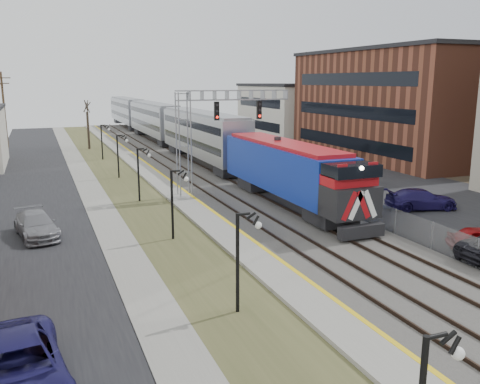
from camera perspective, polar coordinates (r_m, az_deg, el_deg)
street_west at (r=44.89m, az=-22.34°, el=0.12°), size 7.00×120.00×0.04m
sidewalk at (r=45.03m, az=-16.63°, el=0.60°), size 2.00×120.00×0.08m
grass_median at (r=45.37m, az=-12.86°, el=0.89°), size 4.00×120.00×0.06m
platform at (r=45.89m, az=-9.17°, el=1.28°), size 2.00×120.00×0.24m
ballast_bed at (r=47.21m, az=-3.24°, el=1.71°), size 8.00×120.00×0.20m
parking_lot at (r=52.21m, az=9.36°, el=2.50°), size 16.00×120.00×0.04m
platform_edge at (r=46.06m, az=-8.11°, el=1.52°), size 0.24×120.00×0.01m
track_near at (r=46.59m, az=-5.57°, el=1.74°), size 1.58×120.00×0.15m
track_far at (r=47.66m, az=-1.53°, el=2.04°), size 1.58×120.00×0.15m
train at (r=69.09m, az=-8.19°, el=7.35°), size 3.00×85.85×5.33m
signal_gantry at (r=39.00m, az=-3.93°, el=7.59°), size 9.00×1.07×8.15m
lampposts at (r=28.92m, az=-7.76°, el=-1.39°), size 0.14×62.14×4.00m
fence at (r=48.55m, az=1.46°, el=2.86°), size 0.04×120.00×1.60m
buildings_east at (r=57.24m, az=23.88°, el=8.82°), size 16.00×76.00×15.00m
bare_trees at (r=48.35m, az=-23.97°, el=4.03°), size 12.30×42.30×5.95m
car_lot_d at (r=37.58m, az=19.66°, el=-0.82°), size 5.28×3.20×1.43m
car_lot_e at (r=51.91m, az=2.59°, el=3.45°), size 4.74×2.34×1.55m
car_lot_f at (r=57.87m, az=1.63°, el=4.39°), size 5.06×2.82×1.58m
car_street_a at (r=16.48m, az=-23.81°, el=-17.90°), size 3.31×6.05×1.61m
car_street_b at (r=31.45m, az=-21.90°, el=-3.52°), size 2.77×5.07×1.39m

